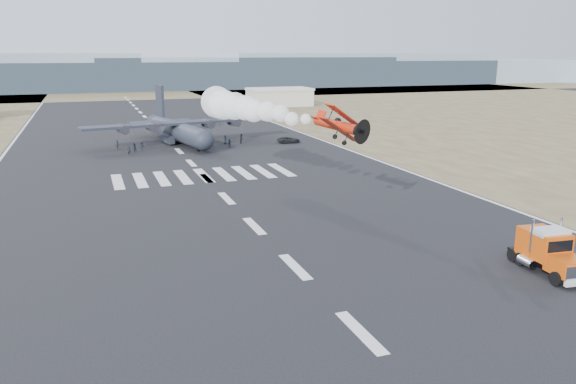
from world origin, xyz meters
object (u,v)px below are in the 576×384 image
support_vehicle (289,140)px  crew_g (118,145)px  crew_b (242,139)px  crew_h (134,148)px  crew_f (203,140)px  crew_a (129,151)px  crew_d (229,143)px  hangar_right (279,97)px  crew_e (225,139)px  semi_truck (548,251)px  transport_aircraft (177,129)px  crew_c (142,146)px  aerobatic_biplane (340,125)px

support_vehicle → crew_g: (-32.26, 4.04, 0.17)m
crew_b → crew_h: size_ratio=1.19×
crew_f → crew_g: (-15.95, 0.08, -0.08)m
crew_a → crew_d: crew_d is taller
hangar_right → crew_f: hangar_right is taller
support_vehicle → crew_e: size_ratio=2.49×
hangar_right → crew_b: 80.24m
hangar_right → semi_truck: 148.46m
crew_b → crew_e: crew_b is taller
transport_aircraft → crew_d: 11.89m
crew_d → crew_f: (-4.00, 4.96, 0.05)m
crew_d → crew_e: size_ratio=0.92×
semi_truck → crew_b: bearing=100.3°
crew_d → crew_e: 4.03m
hangar_right → crew_a: 96.28m
hangar_right → crew_e: hangar_right is taller
semi_truck → crew_a: size_ratio=5.23×
transport_aircraft → crew_e: bearing=-36.2°
transport_aircraft → crew_h: size_ratio=23.58×
crew_a → crew_d: (18.47, 2.33, 0.01)m
transport_aircraft → crew_f: size_ratio=21.71×
hangar_right → crew_a: hangar_right is taller
crew_g → crew_c: bearing=-144.1°
transport_aircraft → crew_e: 9.71m
aerobatic_biplane → crew_a: (-16.78, 50.13, -9.66)m
crew_c → crew_g: bearing=-56.2°
crew_h → crew_f: bearing=-179.2°
crew_f → crew_d: bearing=-26.2°
semi_truck → crew_h: 74.65m
hangar_right → aerobatic_biplane: aerobatic_biplane is taller
support_vehicle → crew_f: size_ratio=2.57×
support_vehicle → crew_b: crew_b is taller
crew_c → crew_d: bearing=166.5°
support_vehicle → crew_c: size_ratio=2.45×
crew_a → aerobatic_biplane: bearing=121.2°
hangar_right → crew_e: bearing=-116.4°
crew_e → crew_g: crew_e is taller
aerobatic_biplane → crew_h: 56.14m
hangar_right → crew_f: size_ratio=11.94×
crew_d → crew_f: 6.37m
crew_c → crew_h: (-1.35, -0.35, -0.11)m
aerobatic_biplane → crew_c: aerobatic_biplane is taller
crew_b → crew_g: crew_b is taller
crew_a → crew_e: crew_e is taller
semi_truck → support_vehicle: size_ratio=1.90×
crew_h → crew_c: bearing=177.0°
crew_e → aerobatic_biplane: bearing=-163.4°
hangar_right → crew_c: size_ratio=11.36×
crew_c → transport_aircraft: bearing=-146.5°
semi_truck → crew_d: size_ratio=5.14×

